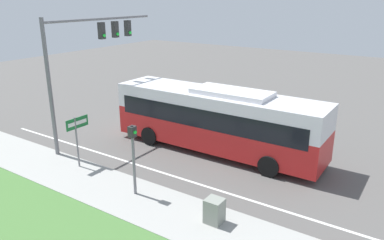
# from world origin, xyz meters

# --- Properties ---
(ground_plane) EXTENTS (80.00, 80.00, 0.00)m
(ground_plane) POSITION_xyz_m (0.00, 0.00, 0.00)
(ground_plane) COLOR #565451
(sidewalk) EXTENTS (2.80, 80.00, 0.12)m
(sidewalk) POSITION_xyz_m (-6.20, 0.00, 0.06)
(sidewalk) COLOR #9E9E99
(sidewalk) RESTS_ON ground_plane
(lane_divider_near) EXTENTS (0.14, 30.00, 0.01)m
(lane_divider_near) POSITION_xyz_m (-3.60, 0.00, 0.00)
(lane_divider_near) COLOR silver
(lane_divider_near) RESTS_ON ground_plane
(bus) EXTENTS (2.78, 11.31, 3.45)m
(bus) POSITION_xyz_m (0.05, 3.10, 1.87)
(bus) COLOR red
(bus) RESTS_ON ground_plane
(signal_gantry) EXTENTS (7.58, 0.41, 6.93)m
(signal_gantry) POSITION_xyz_m (-2.47, 9.57, 5.14)
(signal_gantry) COLOR slate
(signal_gantry) RESTS_ON ground_plane
(pedestrian_signal) EXTENTS (0.28, 0.34, 3.05)m
(pedestrian_signal) POSITION_xyz_m (-5.91, 3.46, 2.08)
(pedestrian_signal) COLOR slate
(pedestrian_signal) RESTS_ON ground_plane
(street_sign) EXTENTS (1.25, 0.08, 2.58)m
(street_sign) POSITION_xyz_m (-5.37, 7.44, 1.84)
(street_sign) COLOR slate
(street_sign) RESTS_ON ground_plane
(utility_cabinet) EXTENTS (0.59, 0.62, 0.92)m
(utility_cabinet) POSITION_xyz_m (-5.89, -0.28, 0.58)
(utility_cabinet) COLOR gray
(utility_cabinet) RESTS_ON sidewalk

